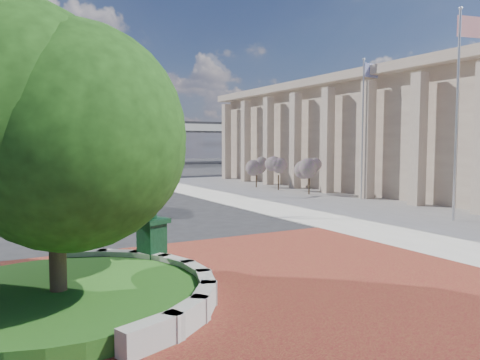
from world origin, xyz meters
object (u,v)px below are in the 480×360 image
flagpole_a (457,113)px  flagpole_b (363,128)px  parked_car (95,170)px  post_clock (151,169)px  street_lamp_near (110,124)px  street_lamp_far (15,125)px

flagpole_a → flagpole_b: flagpole_a is taller
parked_car → post_clock: bearing=-89.1°
post_clock → flagpole_a: bearing=5.4°
post_clock → street_lamp_near: 23.35m
post_clock → flagpole_b: bearing=30.0°
street_lamp_near → post_clock: bearing=-100.7°
flagpole_a → street_lamp_near: 23.86m
flagpole_a → street_lamp_near: (-10.49, 21.44, 0.11)m
post_clock → street_lamp_near: (4.33, 22.84, 2.19)m
flagpole_b → post_clock: bearing=-150.0°
post_clock → parked_car: post_clock is taller
street_lamp_far → post_clock: bearing=-88.7°
street_lamp_far → parked_car: bearing=-32.4°
parked_car → flagpole_b: bearing=-58.8°
flagpole_b → street_lamp_near: 18.25m
street_lamp_near → street_lamp_far: street_lamp_far is taller
flagpole_b → street_lamp_far: bearing=118.8°
post_clock → street_lamp_near: bearing=79.3°
flagpole_b → parked_car: bearing=111.0°
parked_car → flagpole_a: flagpole_a is taller
parked_car → street_lamp_near: 16.31m
flagpole_a → street_lamp_far: (-15.77, 41.69, 0.68)m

